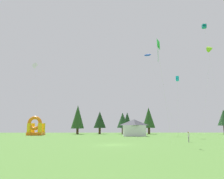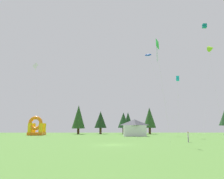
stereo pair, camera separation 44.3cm
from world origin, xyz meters
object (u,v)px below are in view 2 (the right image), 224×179
kite_lime_delta (211,48)px  kite_teal_box (205,26)px  kite_white_diamond (36,66)px  kite_green_diamond (156,45)px  festival_tent (135,128)px  kite_cyan_box (178,79)px  person_midfield (188,136)px  inflatable_yellow_castle (36,128)px  kite_blue_parafoil (148,55)px

kite_lime_delta → kite_teal_box: kite_teal_box is taller
kite_white_diamond → kite_green_diamond: bearing=-45.9°
kite_white_diamond → festival_tent: (25.53, 1.91, -15.64)m
kite_cyan_box → festival_tent: (-9.15, 8.41, -11.18)m
kite_green_diamond → kite_teal_box: (14.31, 16.15, 10.36)m
kite_cyan_box → person_midfield: bearing=-102.3°
kite_lime_delta → kite_cyan_box: bearing=-167.7°
kite_green_diamond → kite_white_diamond: kite_white_diamond is taller
kite_cyan_box → inflatable_yellow_castle: (-36.24, 14.62, -11.38)m
kite_cyan_box → kite_green_diamond: size_ratio=0.95×
kite_lime_delta → kite_teal_box: size_ratio=0.89×
person_midfield → festival_tent: size_ratio=0.30×
kite_cyan_box → inflatable_yellow_castle: size_ratio=2.61×
kite_green_diamond → inflatable_yellow_castle: bearing=128.2°
kite_lime_delta → person_midfield: (-12.32, -16.39, -20.28)m
kite_blue_parafoil → kite_lime_delta: 17.66m
kite_green_diamond → kite_teal_box: bearing=48.4°
kite_white_diamond → person_midfield: (31.53, -20.89, -16.78)m
kite_green_diamond → person_midfield: size_ratio=8.76×
kite_blue_parafoil → kite_white_diamond: 31.62m
kite_blue_parafoil → kite_teal_box: size_ratio=0.95×
kite_cyan_box → kite_teal_box: bearing=-35.9°
kite_teal_box → inflatable_yellow_castle: 50.69m
kite_green_diamond → festival_tent: size_ratio=2.65×
kite_blue_parafoil → kite_white_diamond: (-30.41, -6.80, -5.32)m
kite_green_diamond → kite_blue_parafoil: (4.72, 33.30, 9.15)m
kite_lime_delta → inflatable_yellow_castle: (-45.42, 12.62, -19.34)m
person_midfield → inflatable_yellow_castle: (-33.09, 29.01, 0.94)m
kite_teal_box → kite_green_diamond: bearing=-131.6°
kite_lime_delta → kite_green_diamond: bearing=-129.6°
person_midfield → kite_green_diamond: bearing=-26.5°
kite_white_diamond → kite_teal_box: bearing=-14.5°
kite_blue_parafoil → kite_teal_box: kite_teal_box is taller
kite_white_diamond → kite_blue_parafoil: bearing=12.6°
kite_green_diamond → kite_teal_box: kite_teal_box is taller
kite_lime_delta → person_midfield: bearing=-126.9°
kite_teal_box → person_midfield: kite_teal_box is taller
kite_lime_delta → kite_teal_box: (-3.86, -5.85, 3.05)m
kite_green_diamond → kite_blue_parafoil: bearing=81.9°
kite_blue_parafoil → kite_lime_delta: size_ratio=1.07×
person_midfield → festival_tent: bearing=-145.5°
kite_cyan_box → kite_green_diamond: kite_green_diamond is taller
kite_lime_delta → kite_white_diamond: kite_lime_delta is taller
festival_tent → kite_white_diamond: bearing=-175.7°
kite_teal_box → festival_tent: bearing=139.7°
kite_blue_parafoil → kite_white_diamond: size_ratio=1.27×
kite_cyan_box → kite_lime_delta: size_ratio=0.63×
kite_teal_box → festival_tent: kite_teal_box is taller
kite_green_diamond → kite_lime_delta: (18.17, 22.00, 7.32)m
kite_teal_box → kite_white_diamond: bearing=165.5°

